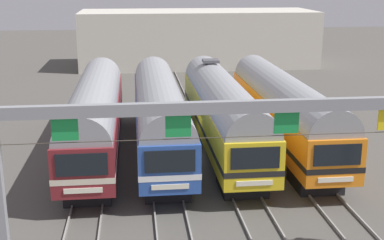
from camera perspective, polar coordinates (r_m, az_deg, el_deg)
ground_plane at (r=32.95m, az=-0.11°, el=-3.50°), size 160.00×160.00×0.00m
track_bed at (r=49.26m, az=-2.28°, el=2.96°), size 13.15×70.00×0.15m
commuter_train_maroon at (r=32.08m, az=-10.50°, el=0.72°), size 2.88×18.06×4.77m
commuter_train_blue at (r=32.03m, az=-3.56°, el=0.93°), size 2.88×18.06×4.77m
commuter_train_yellow at (r=32.44m, az=3.30°, el=1.12°), size 2.88×18.06×5.05m
commuter_train_orange at (r=33.30m, az=9.91°, el=1.29°), size 2.88×18.06×4.77m
catenary_gantry at (r=18.67m, az=4.45°, el=-2.04°), size 16.89×0.44×6.97m
maintenance_building at (r=65.20m, az=0.61°, el=8.92°), size 28.29×10.00×6.65m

